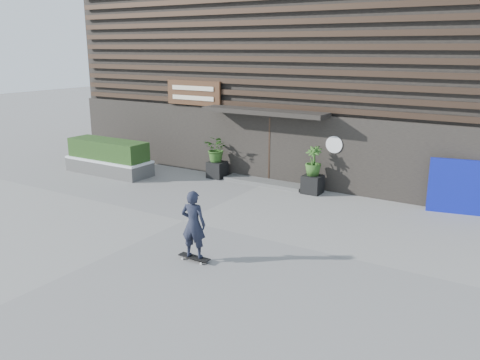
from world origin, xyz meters
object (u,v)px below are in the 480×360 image
Objects in this scene: planter_pot_right at (313,184)px; skateboarder at (193,225)px; raised_bed at (109,167)px; blue_tarp at (460,187)px; planter_pot_left at (217,170)px.

planter_pot_right is 0.37× the size of skateboarder.
blue_tarp is at bearing 9.04° from raised_bed.
planter_pot_right reaches higher than raised_bed.
planter_pot_left is at bearing 22.74° from raised_bed.
raised_bed is (-3.87, -1.62, -0.05)m from planter_pot_left.
skateboarder is (3.76, -6.38, 0.56)m from planter_pot_left.
planter_pot_right is at bearing 89.66° from skateboarder.
planter_pot_right is at bearing 172.32° from blue_tarp.
raised_bed is at bearing 177.46° from blue_tarp.
planter_pot_right is 7.84m from raised_bed.
planter_pot_left is 8.22m from blue_tarp.
planter_pot_right is 0.35× the size of blue_tarp.
planter_pot_left is at bearing 180.00° from planter_pot_right.
raised_bed is at bearing 148.08° from skateboarder.
blue_tarp reaches higher than planter_pot_right.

